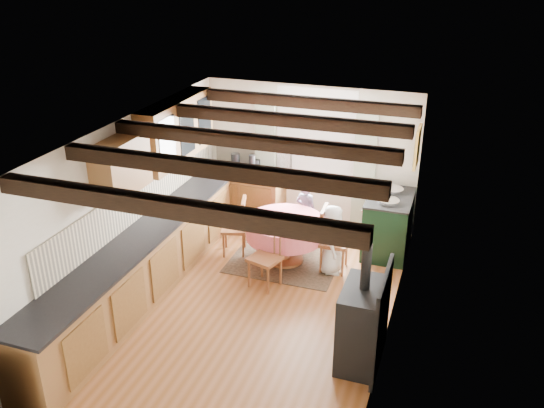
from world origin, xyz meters
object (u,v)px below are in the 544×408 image
at_px(cast_iron_stove, 363,305).
at_px(chair_near, 265,256).
at_px(dining_table, 285,241).
at_px(aga_range, 388,224).
at_px(child_right, 332,240).
at_px(cup, 296,219).
at_px(chair_right, 335,240).
at_px(child_far, 306,212).
at_px(chair_left, 234,226).

bearing_deg(cast_iron_stove, chair_near, 143.45).
bearing_deg(dining_table, aga_range, 30.53).
distance_m(child_right, cup, 0.61).
relative_size(chair_right, aga_range, 0.95).
distance_m(dining_table, cup, 0.44).
xyz_separation_m(chair_right, cast_iron_stove, (0.77, -1.94, 0.27)).
relative_size(chair_right, child_far, 0.95).
xyz_separation_m(cast_iron_stove, child_right, (-0.79, 1.86, -0.24)).
xyz_separation_m(chair_near, aga_range, (1.48, 1.58, 0.01)).
distance_m(chair_left, aga_range, 2.40).
distance_m(dining_table, aga_range, 1.65).
distance_m(chair_near, cup, 0.82).
xyz_separation_m(dining_table, cast_iron_stove, (1.53, -1.92, 0.41)).
bearing_deg(cup, cast_iron_stove, -54.55).
xyz_separation_m(chair_right, child_far, (-0.64, 0.73, 0.03)).
bearing_deg(dining_table, child_right, -4.38).
distance_m(chair_right, child_far, 0.97).
height_order(chair_near, aga_range, aga_range).
bearing_deg(chair_right, child_far, 38.57).
height_order(dining_table, chair_left, chair_left).
height_order(chair_near, chair_left, chair_near).
relative_size(chair_left, child_right, 0.87).
bearing_deg(chair_right, chair_near, 130.28).
distance_m(child_far, cup, 0.80).
bearing_deg(child_right, aga_range, -48.67).
relative_size(cast_iron_stove, child_far, 1.48).
distance_m(chair_near, chair_right, 1.12).
xyz_separation_m(child_far, cup, (0.06, -0.76, 0.24)).
distance_m(chair_right, cast_iron_stove, 2.11).
distance_m(chair_near, child_right, 1.05).
xyz_separation_m(chair_near, cast_iron_stove, (1.59, -1.17, 0.30)).
height_order(dining_table, cast_iron_stove, cast_iron_stove).
xyz_separation_m(dining_table, child_right, (0.73, -0.06, 0.17)).
distance_m(dining_table, child_right, 0.76).
distance_m(cast_iron_stove, cup, 2.34).
distance_m(chair_right, aga_range, 1.05).
xyz_separation_m(aga_range, cast_iron_stove, (0.11, -2.75, 0.29)).
xyz_separation_m(chair_near, child_right, (0.79, 0.69, 0.06)).
relative_size(aga_range, cup, 10.25).
relative_size(dining_table, chair_near, 1.25).
distance_m(chair_near, chair_left, 1.08).
relative_size(chair_left, child_far, 0.88).
height_order(chair_near, chair_right, chair_right).
height_order(chair_left, cast_iron_stove, cast_iron_stove).
bearing_deg(cast_iron_stove, aga_range, 92.29).
height_order(aga_range, child_right, child_right).
bearing_deg(cast_iron_stove, cup, 125.45).
distance_m(cast_iron_stove, child_right, 2.04).
height_order(child_far, cup, child_far).
bearing_deg(chair_right, cup, 90.38).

